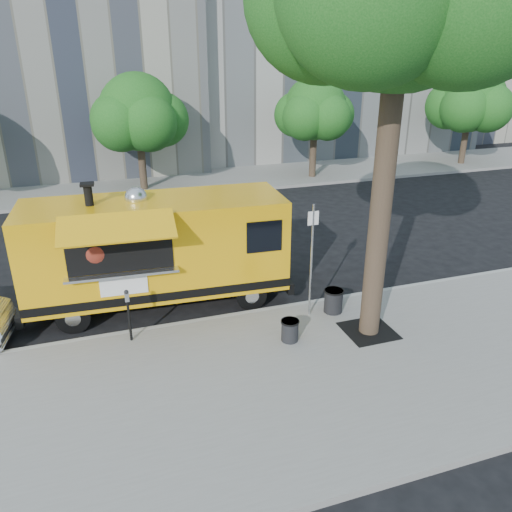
{
  "coord_description": "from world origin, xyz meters",
  "views": [
    {
      "loc": [
        -3.43,
        -12.02,
        6.61
      ],
      "look_at": [
        0.6,
        0.0,
        1.32
      ],
      "focal_mm": 35.0,
      "sensor_mm": 36.0,
      "label": 1
    }
  ],
  "objects": [
    {
      "name": "building_right",
      "position": [
        30.0,
        24.0,
        8.0
      ],
      "size": [
        16.0,
        12.0,
        16.0
      ],
      "primitive_type": "cube",
      "color": "#A9A38D",
      "rests_on": "ground"
    },
    {
      "name": "tree_well",
      "position": [
        2.6,
        -2.8,
        0.15
      ],
      "size": [
        1.2,
        1.2,
        0.02
      ],
      "primitive_type": "cube",
      "color": "black",
      "rests_on": "sidewalk"
    },
    {
      "name": "food_truck",
      "position": [
        -2.03,
        0.57,
        1.65
      ],
      "size": [
        7.23,
        3.49,
        3.52
      ],
      "rotation": [
        0.0,
        0.0,
        -0.06
      ],
      "color": "#F6AD0C",
      "rests_on": "ground"
    },
    {
      "name": "ground",
      "position": [
        0.0,
        0.0,
        0.0
      ],
      "size": [
        120.0,
        120.0,
        0.0
      ],
      "primitive_type": "plane",
      "color": "black",
      "rests_on": "ground"
    },
    {
      "name": "far_tree_b",
      "position": [
        -1.0,
        12.7,
        3.83
      ],
      "size": [
        3.6,
        3.6,
        5.5
      ],
      "color": "#33261C",
      "rests_on": "far_sidewalk"
    },
    {
      "name": "sidewalk",
      "position": [
        0.0,
        -4.0,
        0.07
      ],
      "size": [
        60.0,
        6.0,
        0.15
      ],
      "primitive_type": "cube",
      "color": "gray",
      "rests_on": "ground"
    },
    {
      "name": "far_tree_c",
      "position": [
        8.0,
        12.4,
        3.72
      ],
      "size": [
        3.24,
        3.24,
        5.21
      ],
      "color": "#33261C",
      "rests_on": "far_sidewalk"
    },
    {
      "name": "trash_bin_left",
      "position": [
        0.59,
        -2.57,
        0.44
      ],
      "size": [
        0.44,
        0.44,
        0.53
      ],
      "color": "black",
      "rests_on": "sidewalk"
    },
    {
      "name": "sign_post",
      "position": [
        1.55,
        -1.55,
        1.85
      ],
      "size": [
        0.28,
        0.06,
        3.0
      ],
      "color": "silver",
      "rests_on": "sidewalk"
    },
    {
      "name": "far_sidewalk",
      "position": [
        0.0,
        13.5,
        0.07
      ],
      "size": [
        60.0,
        5.0,
        0.15
      ],
      "primitive_type": "cube",
      "color": "gray",
      "rests_on": "ground"
    },
    {
      "name": "parking_meter",
      "position": [
        -3.0,
        -1.35,
        0.98
      ],
      "size": [
        0.11,
        0.11,
        1.33
      ],
      "color": "black",
      "rests_on": "sidewalk"
    },
    {
      "name": "far_tree_d",
      "position": [
        18.0,
        12.6,
        3.89
      ],
      "size": [
        3.78,
        3.78,
        5.64
      ],
      "color": "#33261C",
      "rests_on": "far_sidewalk"
    },
    {
      "name": "trash_bin_right",
      "position": [
        2.21,
        -1.62,
        0.48
      ],
      "size": [
        0.52,
        0.52,
        0.63
      ],
      "color": "black",
      "rests_on": "sidewalk"
    },
    {
      "name": "curb",
      "position": [
        0.0,
        -0.93,
        0.07
      ],
      "size": [
        60.0,
        0.14,
        0.16
      ],
      "primitive_type": "cube",
      "color": "#999993",
      "rests_on": "ground"
    }
  ]
}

